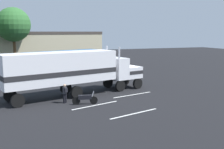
# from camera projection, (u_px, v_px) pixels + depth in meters

# --- Properties ---
(ground_plane) EXTENTS (120.00, 120.00, 0.00)m
(ground_plane) POSITION_uv_depth(u_px,v_px,m) (124.00, 87.00, 29.23)
(ground_plane) COLOR black
(lane_stripe_near) EXTENTS (4.32, 1.14, 0.01)m
(lane_stripe_near) POSITION_uv_depth(u_px,v_px,m) (133.00, 95.00, 25.78)
(lane_stripe_near) COLOR silver
(lane_stripe_near) RESTS_ON ground_plane
(lane_stripe_mid) EXTENTS (4.27, 1.40, 0.01)m
(lane_stripe_mid) POSITION_uv_depth(u_px,v_px,m) (95.00, 105.00, 22.11)
(lane_stripe_mid) COLOR silver
(lane_stripe_mid) RESTS_ON ground_plane
(lane_stripe_far) EXTENTS (4.29, 1.28, 0.01)m
(lane_stripe_far) POSITION_uv_depth(u_px,v_px,m) (134.00, 114.00, 19.86)
(lane_stripe_far) COLOR silver
(lane_stripe_far) RESTS_ON ground_plane
(semi_truck) EXTENTS (14.33, 5.98, 4.50)m
(semi_truck) POSITION_uv_depth(u_px,v_px,m) (72.00, 69.00, 25.07)
(semi_truck) COLOR white
(semi_truck) RESTS_ON ground_plane
(person_bystander) EXTENTS (0.39, 0.48, 1.63)m
(person_bystander) POSITION_uv_depth(u_px,v_px,m) (65.00, 93.00, 22.69)
(person_bystander) COLOR black
(person_bystander) RESTS_ON ground_plane
(parked_bus) EXTENTS (11.19, 6.28, 3.40)m
(parked_bus) POSITION_uv_depth(u_px,v_px,m) (64.00, 61.00, 36.45)
(parked_bus) COLOR #1E5999
(parked_bus) RESTS_ON ground_plane
(motorcycle) EXTENTS (2.08, 0.56, 1.12)m
(motorcycle) POSITION_uv_depth(u_px,v_px,m) (85.00, 99.00, 22.34)
(motorcycle) COLOR black
(motorcycle) RESTS_ON ground_plane
(tree_center) EXTENTS (5.32, 5.32, 9.73)m
(tree_center) POSITION_uv_depth(u_px,v_px,m) (13.00, 25.00, 42.06)
(tree_center) COLOR brown
(tree_center) RESTS_ON ground_plane
(building_backdrop) EXTENTS (22.54, 11.25, 5.99)m
(building_backdrop) POSITION_uv_depth(u_px,v_px,m) (44.00, 47.00, 49.86)
(building_backdrop) COLOR #B7AD8C
(building_backdrop) RESTS_ON ground_plane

